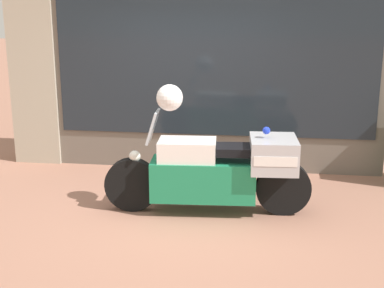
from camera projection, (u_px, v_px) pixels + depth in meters
The scene contains 5 objects.
ground_plane at pixel (171, 213), 6.48m from camera, with size 60.00×60.00×0.00m, color #9E6B56.
shop_building at pixel (170, 42), 7.95m from camera, with size 5.65×0.55×3.77m.
window_display at pixel (212, 137), 8.26m from camera, with size 4.46×0.30×1.87m.
paramedic_motorcycle at pixel (219, 169), 6.36m from camera, with size 2.48×0.69×1.25m.
white_helmet at pixel (170, 98), 6.18m from camera, with size 0.31×0.31×0.31m, color white.
Camera 1 is at (1.09, -5.95, 2.47)m, focal length 50.00 mm.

